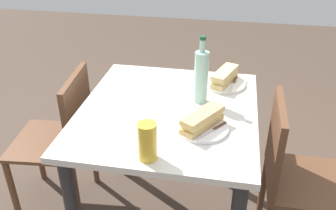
% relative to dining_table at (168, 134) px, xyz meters
% --- Properties ---
extents(dining_table, '(0.90, 0.82, 0.77)m').
position_rel_dining_table_xyz_m(dining_table, '(0.00, 0.00, 0.00)').
color(dining_table, beige).
rests_on(dining_table, ground).
extents(chair_far, '(0.40, 0.40, 0.84)m').
position_rel_dining_table_xyz_m(chair_far, '(-0.00, 0.61, -0.15)').
color(chair_far, brown).
rests_on(chair_far, ground).
extents(chair_near, '(0.43, 0.43, 0.84)m').
position_rel_dining_table_xyz_m(chair_near, '(-0.09, -0.61, -0.15)').
color(chair_near, brown).
rests_on(chair_near, ground).
extents(plate_near, '(0.22, 0.22, 0.01)m').
position_rel_dining_table_xyz_m(plate_near, '(-0.30, 0.24, 0.15)').
color(plate_near, silver).
rests_on(plate_near, dining_table).
extents(baguette_sandwich_near, '(0.22, 0.14, 0.07)m').
position_rel_dining_table_xyz_m(baguette_sandwich_near, '(-0.30, 0.24, 0.19)').
color(baguette_sandwich_near, '#DBB77A').
rests_on(baguette_sandwich_near, plate_near).
extents(knife_near, '(0.18, 0.04, 0.01)m').
position_rel_dining_table_xyz_m(knife_near, '(-0.29, 0.29, 0.16)').
color(knife_near, silver).
rests_on(knife_near, plate_near).
extents(plate_far, '(0.22, 0.22, 0.01)m').
position_rel_dining_table_xyz_m(plate_far, '(0.14, 0.17, 0.15)').
color(plate_far, white).
rests_on(plate_far, dining_table).
extents(baguette_sandwich_far, '(0.22, 0.18, 0.07)m').
position_rel_dining_table_xyz_m(baguette_sandwich_far, '(0.14, 0.17, 0.19)').
color(baguette_sandwich_far, tan).
rests_on(baguette_sandwich_far, plate_far).
extents(knife_far, '(0.15, 0.12, 0.01)m').
position_rel_dining_table_xyz_m(knife_far, '(0.16, 0.22, 0.16)').
color(knife_far, silver).
rests_on(knife_far, plate_far).
extents(water_bottle, '(0.07, 0.07, 0.33)m').
position_rel_dining_table_xyz_m(water_bottle, '(-0.10, 0.14, 0.27)').
color(water_bottle, '#99C6B7').
rests_on(water_bottle, dining_table).
extents(beer_glass, '(0.07, 0.07, 0.15)m').
position_rel_dining_table_xyz_m(beer_glass, '(0.38, -0.01, 0.22)').
color(beer_glass, gold).
rests_on(beer_glass, dining_table).
extents(paper_napkin, '(0.18, 0.18, 0.00)m').
position_rel_dining_table_xyz_m(paper_napkin, '(-0.24, 0.02, 0.14)').
color(paper_napkin, white).
rests_on(paper_napkin, dining_table).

